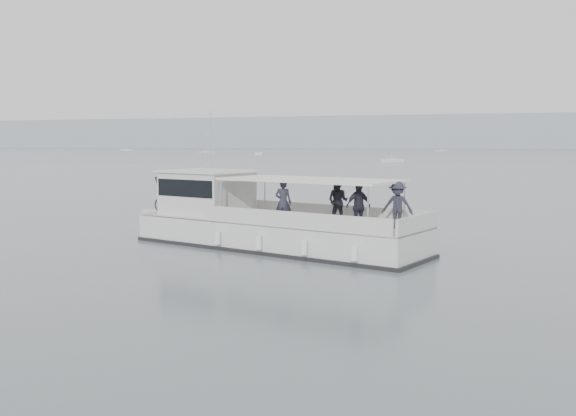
% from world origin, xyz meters
% --- Properties ---
extents(ground, '(1400.00, 1400.00, 0.00)m').
position_xyz_m(ground, '(0.00, 0.00, 0.00)').
color(ground, '#566166').
rests_on(ground, ground).
extents(headland, '(1400.00, 90.00, 28.00)m').
position_xyz_m(headland, '(0.00, 560.00, 14.00)').
color(headland, '#939EA8').
rests_on(headland, ground).
extents(tour_boat, '(13.56, 6.51, 5.71)m').
position_xyz_m(tour_boat, '(1.83, 2.04, 0.94)').
color(tour_boat, silver).
rests_on(tour_boat, ground).
extents(moored_fleet, '(397.61, 355.17, 10.72)m').
position_xyz_m(moored_fleet, '(-23.22, 205.82, 0.36)').
color(moored_fleet, silver).
rests_on(moored_fleet, ground).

